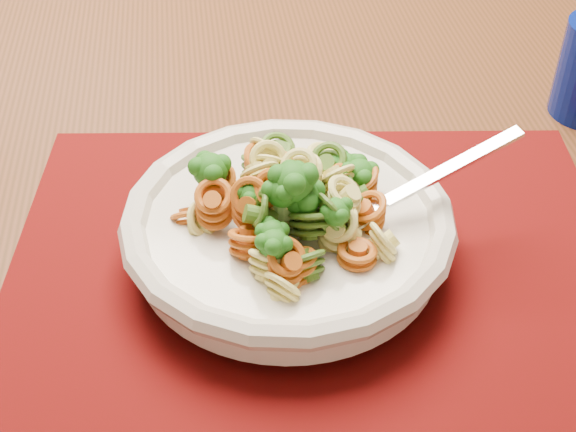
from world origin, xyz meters
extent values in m
cube|color=#52351B|center=(0.00, 0.00, 0.00)|extent=(4.00, 4.00, 0.01)
cube|color=#582D18|center=(0.25, -0.75, 0.71)|extent=(1.29, 0.84, 0.04)
cube|color=#4F0307|center=(0.22, -0.88, 0.73)|extent=(0.49, 0.40, 0.00)
cylinder|color=beige|center=(0.20, -0.86, 0.74)|extent=(0.10, 0.10, 0.01)
cylinder|color=beige|center=(0.20, -0.86, 0.76)|extent=(0.23, 0.23, 0.03)
torus|color=beige|center=(0.20, -0.86, 0.77)|extent=(0.25, 0.25, 0.02)
camera|label=1|loc=(0.15, -1.30, 1.15)|focal=50.00mm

